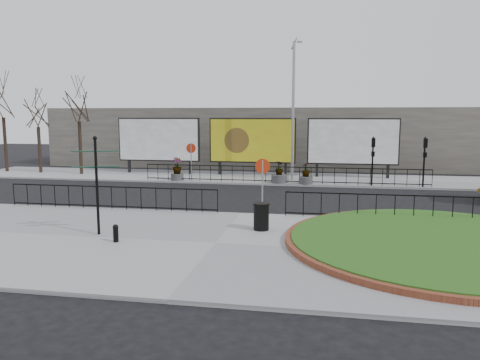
% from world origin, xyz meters
% --- Properties ---
extents(ground, '(90.00, 90.00, 0.00)m').
position_xyz_m(ground, '(0.00, 0.00, 0.00)').
color(ground, black).
rests_on(ground, ground).
extents(pavement_near, '(30.00, 10.00, 0.12)m').
position_xyz_m(pavement_near, '(0.00, -5.00, 0.06)').
color(pavement_near, gray).
rests_on(pavement_near, ground).
extents(pavement_far, '(44.00, 6.00, 0.12)m').
position_xyz_m(pavement_far, '(0.00, 12.00, 0.06)').
color(pavement_far, gray).
rests_on(pavement_far, ground).
extents(brick_edge, '(10.40, 10.40, 0.18)m').
position_xyz_m(brick_edge, '(7.50, -4.00, 0.21)').
color(brick_edge, brown).
rests_on(brick_edge, pavement_near).
extents(grass_lawn, '(10.00, 10.00, 0.22)m').
position_xyz_m(grass_lawn, '(7.50, -4.00, 0.23)').
color(grass_lawn, '#1C4B14').
rests_on(grass_lawn, pavement_near).
extents(railing_near_left, '(10.00, 0.10, 1.10)m').
position_xyz_m(railing_near_left, '(-6.00, -0.30, 0.67)').
color(railing_near_left, black).
rests_on(railing_near_left, pavement_near).
extents(railing_near_right, '(9.00, 0.10, 1.10)m').
position_xyz_m(railing_near_right, '(6.50, -0.30, 0.67)').
color(railing_near_right, black).
rests_on(railing_near_right, pavement_near).
extents(railing_far, '(18.00, 0.10, 1.10)m').
position_xyz_m(railing_far, '(1.00, 9.30, 0.67)').
color(railing_far, black).
rests_on(railing_far, pavement_far).
extents(speed_sign_far, '(0.64, 0.07, 2.47)m').
position_xyz_m(speed_sign_far, '(-5.00, 9.40, 1.92)').
color(speed_sign_far, gray).
rests_on(speed_sign_far, pavement_far).
extents(speed_sign_near, '(0.64, 0.07, 2.47)m').
position_xyz_m(speed_sign_near, '(1.00, -0.40, 1.92)').
color(speed_sign_near, gray).
rests_on(speed_sign_near, pavement_near).
extents(billboard_left, '(6.20, 0.31, 4.10)m').
position_xyz_m(billboard_left, '(-8.50, 12.97, 2.60)').
color(billboard_left, black).
rests_on(billboard_left, pavement_far).
extents(billboard_mid, '(6.20, 0.31, 4.10)m').
position_xyz_m(billboard_mid, '(-1.50, 12.97, 2.60)').
color(billboard_mid, black).
rests_on(billboard_mid, pavement_far).
extents(billboard_right, '(6.20, 0.31, 4.10)m').
position_xyz_m(billboard_right, '(5.50, 12.97, 2.60)').
color(billboard_right, black).
rests_on(billboard_right, pavement_far).
extents(lamp_post, '(0.74, 0.18, 9.23)m').
position_xyz_m(lamp_post, '(1.51, 11.00, 4.83)').
color(lamp_post, gray).
rests_on(lamp_post, pavement_far).
extents(signal_pole_a, '(0.22, 0.26, 3.00)m').
position_xyz_m(signal_pole_a, '(6.50, 9.34, 2.10)').
color(signal_pole_a, black).
rests_on(signal_pole_a, pavement_far).
extents(signal_pole_b, '(0.22, 0.26, 3.00)m').
position_xyz_m(signal_pole_b, '(9.50, 9.34, 2.10)').
color(signal_pole_b, black).
rests_on(signal_pole_b, pavement_far).
extents(tree_left, '(2.00, 2.00, 7.00)m').
position_xyz_m(tree_left, '(-14.00, 11.50, 3.62)').
color(tree_left, '#2D2119').
rests_on(tree_left, pavement_far).
extents(tree_mid, '(2.00, 2.00, 6.20)m').
position_xyz_m(tree_mid, '(-17.50, 11.80, 3.22)').
color(tree_mid, '#2D2119').
rests_on(tree_mid, pavement_far).
extents(tree_far, '(2.00, 2.00, 7.50)m').
position_xyz_m(tree_far, '(-20.50, 12.00, 3.87)').
color(tree_far, '#2D2119').
rests_on(tree_far, pavement_far).
extents(building_backdrop, '(40.00, 10.00, 5.00)m').
position_xyz_m(building_backdrop, '(0.00, 22.00, 2.50)').
color(building_backdrop, slate).
rests_on(building_backdrop, ground).
extents(fingerpost_sign, '(1.64, 0.80, 3.58)m').
position_xyz_m(fingerpost_sign, '(-4.45, -4.63, 2.28)').
color(fingerpost_sign, black).
rests_on(fingerpost_sign, pavement_near).
extents(bollard, '(0.20, 0.20, 0.61)m').
position_xyz_m(bollard, '(-3.39, -5.49, 0.46)').
color(bollard, black).
rests_on(bollard, pavement_near).
extents(litter_bin, '(0.62, 0.62, 1.03)m').
position_xyz_m(litter_bin, '(1.29, -2.92, 0.64)').
color(litter_bin, black).
rests_on(litter_bin, pavement_near).
extents(planter_a, '(0.86, 0.86, 1.53)m').
position_xyz_m(planter_a, '(-6.00, 9.48, 0.77)').
color(planter_a, '#4C4C4F').
rests_on(planter_a, pavement_far).
extents(planter_b, '(1.00, 1.00, 1.41)m').
position_xyz_m(planter_b, '(0.78, 9.52, 0.59)').
color(planter_b, '#4C4C4F').
rests_on(planter_b, pavement_far).
extents(planter_c, '(0.87, 0.87, 1.37)m').
position_xyz_m(planter_c, '(2.47, 9.40, 0.63)').
color(planter_c, '#4C4C4F').
rests_on(planter_c, pavement_far).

